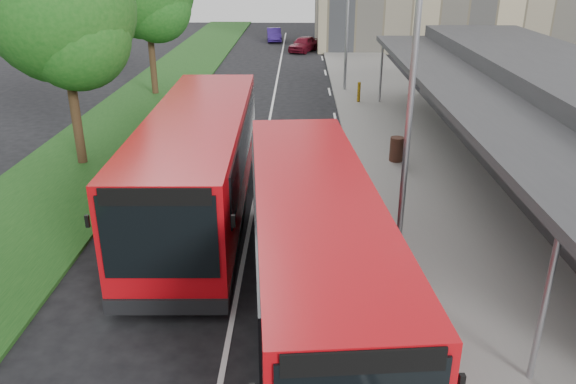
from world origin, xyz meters
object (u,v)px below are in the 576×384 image
Objects in this scene: car_near at (304,44)px; car_far at (274,35)px; lamp_post_near at (409,83)px; lamp_post_far at (346,10)px; tree_mid at (62,18)px; litter_bin at (397,149)px; bus_main at (314,248)px; bus_second at (200,164)px; bollard at (359,92)px.

car_near is 1.02× the size of car_far.
lamp_post_near and lamp_post_far have the same top height.
tree_mid is 13.22m from litter_bin.
litter_bin is (1.16, -12.75, -4.09)m from lamp_post_far.
lamp_post_far is 22.90m from bus_main.
bus_main is 6.12m from bus_second.
lamp_post_near is 0.73× the size of bus_main.
tree_mid is 17.09m from lamp_post_far.
lamp_post_far is 2.10× the size of car_near.
lamp_post_near is at bearing -25.35° from bus_second.
tree_mid is 8.05m from bus_second.
tree_mid reaches higher than bus_second.
bollard is at bearing 87.89° from lamp_post_near.
bus_main is 44.24m from car_far.
tree_mid reaches higher than bus_main.
bus_second is at bearing 118.43° from bus_main.
car_near is (-2.30, 35.30, -4.07)m from lamp_post_near.
bollard is at bearing -81.94° from car_far.
car_far is (-5.10, 21.58, -4.10)m from lamp_post_far.
car_near is (-0.01, 37.86, -0.91)m from bus_main.
bus_main is at bearing -109.36° from litter_bin.
bus_second reaches higher than car_far.
bus_second is 3.06× the size of car_near.
lamp_post_far reaches higher than bus_main.
bollard is (0.62, -3.08, -4.03)m from lamp_post_far.
bollard is 0.28× the size of car_near.
lamp_post_far is 7.45× the size of bollard.
bollard is at bearing 76.32° from bus_main.
car_far is (-2.80, 6.28, -0.04)m from car_near.
lamp_post_far is at bearing -81.71° from car_far.
lamp_post_near is at bearing -90.00° from lamp_post_far.
car_far is at bearing 87.84° from bus_second.
lamp_post_far is at bearing 79.03° from bus_main.
litter_bin is at bearing 33.31° from bus_second.
bollard is 25.32m from car_far.
lamp_post_near is 35.61m from car_near.
lamp_post_far is 16.00m from car_near.
bus_main reaches higher than car_near.
lamp_post_far reaches higher than car_far.
lamp_post_near is at bearing -92.11° from bollard.
lamp_post_near is at bearing -88.02° from car_far.
bollard is (2.91, 19.48, -0.87)m from bus_main.
lamp_post_near is 42.09m from car_far.
car_far is (0.57, 39.05, -1.07)m from bus_second.
lamp_post_near reaches higher than bus_main.
litter_bin is 0.25× the size of car_near.
litter_bin is 0.25× the size of car_far.
bus_second is (-5.67, 2.53, -3.03)m from lamp_post_near.
bus_second reaches higher than bollard.
bus_second is 15.74m from bollard.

